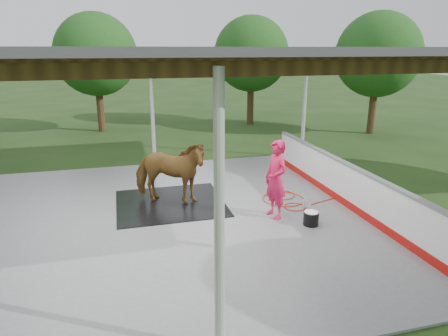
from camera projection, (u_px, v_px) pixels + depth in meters
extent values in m
plane|color=#1E3814|center=(173.00, 220.00, 9.92)|extent=(100.00, 100.00, 0.00)
cube|color=slate|center=(173.00, 219.00, 9.91)|extent=(12.00, 10.00, 0.05)
cylinder|color=beige|center=(219.00, 224.00, 5.00)|extent=(0.14, 0.14, 3.85)
cylinder|color=beige|center=(152.00, 112.00, 13.70)|extent=(0.14, 0.14, 3.85)
cylinder|color=beige|center=(304.00, 106.00, 15.10)|extent=(0.14, 0.14, 3.85)
cube|color=brown|center=(215.00, 69.00, 4.65)|extent=(12.00, 0.10, 0.18)
cube|color=brown|center=(191.00, 64.00, 6.03)|extent=(12.00, 0.10, 0.18)
cube|color=brown|center=(177.00, 61.00, 7.42)|extent=(12.00, 0.10, 0.18)
cube|color=brown|center=(167.00, 59.00, 8.81)|extent=(12.00, 0.10, 0.18)
cube|color=brown|center=(160.00, 58.00, 10.20)|extent=(12.00, 0.10, 0.18)
cube|color=brown|center=(154.00, 57.00, 11.59)|extent=(12.00, 0.10, 0.18)
cube|color=brown|center=(150.00, 56.00, 12.98)|extent=(12.00, 0.10, 0.18)
cube|color=brown|center=(390.00, 58.00, 10.21)|extent=(0.12, 10.00, 0.18)
cube|color=#38383A|center=(167.00, 50.00, 8.75)|extent=(12.60, 10.60, 0.10)
cube|color=#A9130E|center=(339.00, 197.00, 11.00)|extent=(0.14, 8.00, 0.20)
cube|color=white|center=(341.00, 180.00, 10.86)|extent=(0.12, 8.00, 1.00)
cube|color=slate|center=(342.00, 162.00, 10.71)|extent=(0.16, 8.00, 0.06)
cylinder|color=#382314|center=(101.00, 110.00, 20.22)|extent=(0.36, 0.36, 2.20)
sphere|color=#194714|center=(96.00, 54.00, 19.45)|extent=(4.00, 4.00, 4.00)
cylinder|color=#382314|center=(250.00, 104.00, 22.18)|extent=(0.36, 0.36, 2.20)
sphere|color=#194714|center=(251.00, 54.00, 21.41)|extent=(4.00, 4.00, 4.00)
cylinder|color=#382314|center=(372.00, 111.00, 19.71)|extent=(0.36, 0.36, 2.20)
sphere|color=#194714|center=(378.00, 55.00, 18.93)|extent=(4.00, 4.00, 4.00)
cube|color=black|center=(170.00, 203.00, 10.82)|extent=(2.85, 2.67, 0.02)
imported|color=brown|center=(169.00, 172.00, 10.57)|extent=(2.25, 1.70, 1.73)
imported|color=#D01648|center=(276.00, 179.00, 9.71)|extent=(0.62, 0.80, 1.95)
cylinder|color=black|center=(311.00, 219.00, 9.46)|extent=(0.36, 0.36, 0.32)
cylinder|color=white|center=(311.00, 212.00, 9.42)|extent=(0.33, 0.33, 0.03)
imported|color=silver|center=(304.00, 203.00, 10.48)|extent=(0.14, 0.14, 0.29)
imported|color=#338CD8|center=(316.00, 221.00, 9.46)|extent=(0.12, 0.12, 0.20)
torus|color=red|center=(283.00, 199.00, 11.10)|extent=(1.15, 1.15, 0.02)
torus|color=red|center=(280.00, 195.00, 11.42)|extent=(0.80, 0.80, 0.02)
torus|color=red|center=(295.00, 207.00, 10.55)|extent=(0.57, 0.57, 0.02)
cylinder|color=red|center=(329.00, 200.00, 11.06)|extent=(1.26, 0.43, 0.02)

